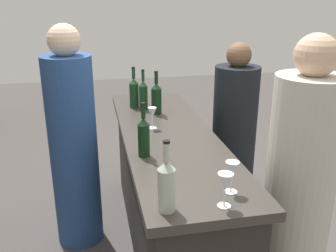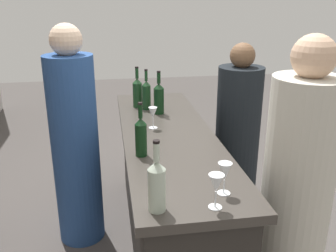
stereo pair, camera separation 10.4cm
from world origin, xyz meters
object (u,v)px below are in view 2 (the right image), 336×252
person_center_guest (237,138)px  person_right_guest (75,146)px  wine_bottle_second_right_olive_green (146,94)px  wine_glass_near_left (225,173)px  wine_bottle_leftmost_clear_pale (157,184)px  wine_glass_near_center (216,184)px  wine_bottle_center_dark_green (159,98)px  wine_bottle_second_left_dark_green (141,136)px  wine_bottle_rightmost_olive_green (137,92)px  person_left_guest (296,195)px  wine_glass_near_right (153,114)px

person_center_guest → person_right_guest: person_right_guest is taller
wine_bottle_second_right_olive_green → wine_glass_near_left: (-1.44, -0.21, -0.02)m
wine_bottle_second_right_olive_green → wine_bottle_leftmost_clear_pale: bearing=175.6°
wine_glass_near_center → person_right_guest: (1.20, 0.70, -0.27)m
wine_bottle_leftmost_clear_pale → wine_bottle_center_dark_green: wine_bottle_center_dark_green is taller
wine_bottle_second_left_dark_green → person_right_guest: person_right_guest is taller
wine_bottle_second_left_dark_green → wine_glass_near_left: 0.61m
wine_bottle_rightmost_olive_green → wine_bottle_second_left_dark_green: bearing=176.4°
person_left_guest → person_right_guest: bearing=-35.5°
person_right_guest → wine_glass_near_center: bearing=-74.8°
wine_glass_near_right → person_right_guest: (0.12, 0.56, -0.26)m
wine_glass_near_left → person_left_guest: (0.19, -0.48, -0.27)m
wine_bottle_second_right_olive_green → person_center_guest: size_ratio=0.23×
wine_bottle_center_dark_green → wine_glass_near_center: (-1.42, -0.05, -0.01)m
wine_bottle_second_right_olive_green → wine_glass_near_right: (-0.47, 0.00, -0.02)m
wine_bottle_leftmost_clear_pale → wine_bottle_second_left_dark_green: 0.60m
wine_bottle_second_right_olive_green → person_right_guest: size_ratio=0.20×
wine_bottle_center_dark_green → wine_glass_near_right: (-0.33, 0.09, -0.02)m
wine_bottle_rightmost_olive_green → wine_bottle_second_right_olive_green: bearing=-137.6°
wine_bottle_leftmost_clear_pale → person_left_guest: 0.91m
wine_bottle_rightmost_olive_green → wine_glass_near_center: 1.64m
wine_bottle_second_right_olive_green → person_left_guest: 1.46m
wine_glass_near_right → person_center_guest: (0.33, -0.75, -0.35)m
wine_bottle_second_right_olive_green → wine_glass_near_left: bearing=-171.5°
person_left_guest → person_center_guest: bearing=-92.4°
wine_bottle_center_dark_green → person_right_guest: bearing=108.2°
wine_glass_near_center → wine_bottle_center_dark_green: bearing=2.2°
wine_bottle_center_dark_green → person_left_guest: bearing=-151.1°
wine_bottle_second_left_dark_green → wine_glass_near_center: 0.68m
wine_glass_near_center → person_center_guest: person_center_guest is taller
person_left_guest → wine_bottle_center_dark_green: bearing=-61.1°
wine_bottle_leftmost_clear_pale → wine_bottle_second_right_olive_green: 1.53m
wine_bottle_second_left_dark_green → person_center_guest: bearing=-47.9°
wine_bottle_leftmost_clear_pale → wine_glass_near_center: (-0.02, -0.26, -0.01)m
person_right_guest → wine_glass_near_left: bearing=-69.6°
wine_bottle_leftmost_clear_pale → wine_bottle_second_right_olive_green: wine_bottle_second_right_olive_green is taller
wine_bottle_second_right_olive_green → wine_bottle_center_dark_green: bearing=-147.4°
wine_bottle_rightmost_olive_green → wine_glass_near_center: wine_bottle_rightmost_olive_green is taller
wine_bottle_leftmost_clear_pale → wine_bottle_second_left_dark_green: (0.60, 0.01, -0.00)m
wine_glass_near_center → wine_glass_near_right: 1.09m
wine_bottle_second_right_olive_green → wine_glass_near_left: wine_bottle_second_right_olive_green is taller
wine_bottle_rightmost_olive_green → wine_glass_near_right: bearing=-173.4°
wine_glass_near_center → person_left_guest: size_ratio=0.10×
wine_glass_near_right → person_center_guest: person_center_guest is taller
wine_bottle_center_dark_green → person_right_guest: person_right_guest is taller
person_right_guest → person_center_guest: bearing=-6.0°
wine_bottle_leftmost_clear_pale → wine_bottle_rightmost_olive_green: 1.60m
wine_bottle_leftmost_clear_pale → person_center_guest: 1.68m
wine_bottle_center_dark_green → wine_bottle_second_right_olive_green: size_ratio=1.03×
wine_bottle_center_dark_green → person_center_guest: person_center_guest is taller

